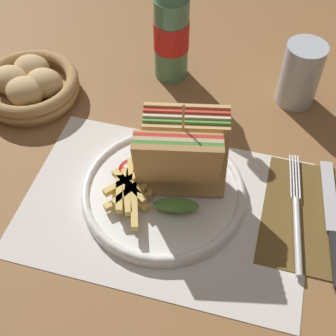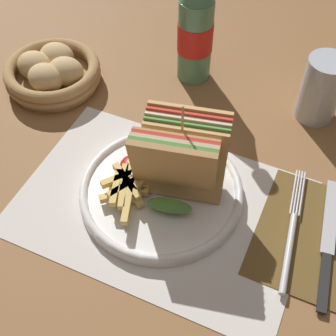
% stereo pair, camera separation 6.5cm
% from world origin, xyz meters
% --- Properties ---
extents(ground_plane, '(4.00, 4.00, 0.00)m').
position_xyz_m(ground_plane, '(0.00, 0.00, 0.00)').
color(ground_plane, olive).
extents(placemat, '(0.40, 0.27, 0.00)m').
position_xyz_m(placemat, '(0.01, -0.04, 0.00)').
color(placemat, silver).
rests_on(placemat, ground_plane).
extents(plate_main, '(0.23, 0.23, 0.02)m').
position_xyz_m(plate_main, '(0.00, -0.02, 0.01)').
color(plate_main, white).
rests_on(plate_main, ground_plane).
extents(club_sandwich, '(0.13, 0.12, 0.15)m').
position_xyz_m(club_sandwich, '(0.02, -0.00, 0.07)').
color(club_sandwich, tan).
rests_on(club_sandwich, plate_main).
extents(fries_pile, '(0.07, 0.11, 0.02)m').
position_xyz_m(fries_pile, '(-0.04, -0.04, 0.03)').
color(fries_pile, '#E5C166').
rests_on(fries_pile, plate_main).
extents(ketchup_blob, '(0.05, 0.04, 0.02)m').
position_xyz_m(ketchup_blob, '(-0.04, -0.01, 0.03)').
color(ketchup_blob, maroon).
rests_on(ketchup_blob, plate_main).
extents(napkin, '(0.14, 0.19, 0.00)m').
position_xyz_m(napkin, '(0.21, -0.00, 0.00)').
color(napkin, brown).
rests_on(napkin, ground_plane).
extents(fork, '(0.04, 0.20, 0.01)m').
position_xyz_m(fork, '(0.19, -0.02, 0.01)').
color(fork, silver).
rests_on(fork, napkin).
extents(knife, '(0.04, 0.20, 0.00)m').
position_xyz_m(knife, '(0.23, -0.00, 0.01)').
color(knife, black).
rests_on(knife, napkin).
extents(coke_bottle_near, '(0.06, 0.06, 0.24)m').
position_xyz_m(coke_bottle_near, '(-0.06, 0.25, 0.10)').
color(coke_bottle_near, '#4C7F5B').
rests_on(coke_bottle_near, ground_plane).
extents(glass_near, '(0.06, 0.06, 0.11)m').
position_xyz_m(glass_near, '(0.16, 0.23, 0.05)').
color(glass_near, silver).
rests_on(glass_near, ground_plane).
extents(bread_basket, '(0.16, 0.16, 0.06)m').
position_xyz_m(bread_basket, '(-0.27, 0.12, 0.03)').
color(bread_basket, '#AD8451').
rests_on(bread_basket, ground_plane).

